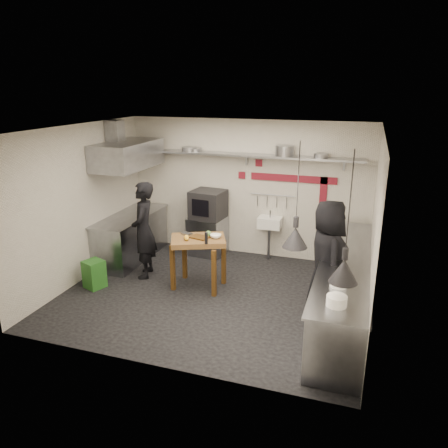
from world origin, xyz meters
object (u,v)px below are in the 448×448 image
(prep_table, at_px, (199,263))
(chef_right, at_px, (327,258))
(oven_stand, at_px, (208,235))
(green_bin, at_px, (94,274))
(chef_left, at_px, (144,230))
(combi_oven, at_px, (208,204))

(prep_table, bearing_deg, chef_right, -28.33)
(oven_stand, relative_size, chef_right, 0.44)
(green_bin, xyz_separation_m, prep_table, (1.74, 0.61, 0.21))
(green_bin, bearing_deg, chef_left, 49.91)
(prep_table, bearing_deg, chef_left, 150.01)
(green_bin, relative_size, prep_table, 0.54)
(green_bin, relative_size, chef_right, 0.28)
(combi_oven, height_order, prep_table, combi_oven)
(green_bin, height_order, prep_table, prep_table)
(prep_table, distance_m, chef_right, 2.26)
(prep_table, xyz_separation_m, chef_right, (2.20, -0.20, 0.45))
(oven_stand, bearing_deg, combi_oven, -39.93)
(chef_left, relative_size, chef_right, 0.99)
(chef_left, bearing_deg, chef_right, 67.47)
(combi_oven, relative_size, prep_table, 0.71)
(oven_stand, distance_m, combi_oven, 0.69)
(chef_left, xyz_separation_m, chef_right, (3.33, -0.33, 0.01))
(chef_left, bearing_deg, combi_oven, 135.21)
(prep_table, distance_m, chef_left, 1.21)
(oven_stand, relative_size, chef_left, 0.45)
(green_bin, bearing_deg, prep_table, 19.15)
(combi_oven, xyz_separation_m, prep_table, (0.38, -1.53, -0.63))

